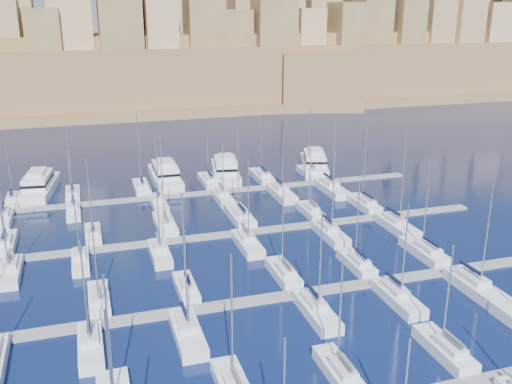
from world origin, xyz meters
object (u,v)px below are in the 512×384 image
object	(u,v)px
sailboat_4	(445,349)
motor_yacht_c	(226,170)
motor_yacht_d	(314,163)
motor_yacht_b	(165,175)
motor_yacht_a	(39,185)

from	to	relation	value
sailboat_4	motor_yacht_c	world-z (taller)	sailboat_4
motor_yacht_d	sailboat_4	bearing A→B (deg)	-101.83
motor_yacht_d	motor_yacht_c	bearing A→B (deg)	179.14
sailboat_4	motor_yacht_c	bearing A→B (deg)	94.60
sailboat_4	motor_yacht_d	xyz separation A→B (m)	(14.75, 70.45, 1.00)
motor_yacht_b	motor_yacht_d	size ratio (longest dim) A/B	0.99
sailboat_4	motor_yacht_c	distance (m)	70.99
motor_yacht_b	motor_yacht_c	bearing A→B (deg)	0.30
sailboat_4	motor_yacht_a	distance (m)	82.86
sailboat_4	motor_yacht_a	size ratio (longest dim) A/B	0.71
motor_yacht_a	motor_yacht_b	world-z (taller)	same
motor_yacht_c	motor_yacht_d	xyz separation A→B (m)	(20.44, -0.31, -0.00)
motor_yacht_a	motor_yacht_c	size ratio (longest dim) A/B	0.98
motor_yacht_a	motor_yacht_d	world-z (taller)	same
motor_yacht_c	motor_yacht_a	bearing A→B (deg)	-179.76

